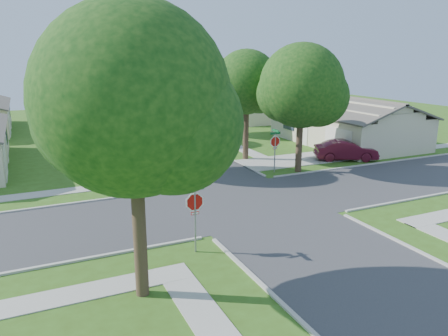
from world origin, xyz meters
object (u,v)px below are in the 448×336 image
at_px(stop_sign_ne, 275,143).
at_px(tree_w_far, 75,75).
at_px(tree_sw_corner, 135,108).
at_px(car_curb_east, 151,126).
at_px(car_curb_west, 95,112).
at_px(tree_ne_corner, 302,90).
at_px(stop_sign_sw, 195,205).
at_px(tree_w_mid, 92,70).
at_px(tree_e_near, 247,85).
at_px(tree_e_mid, 190,71).
at_px(tree_w_near, 119,82).
at_px(tree_e_far, 154,70).
at_px(car_driveway, 346,150).
at_px(house_ne_far, 252,106).
at_px(house_ne_near, 346,126).

bearing_deg(stop_sign_ne, tree_w_far, 107.70).
bearing_deg(tree_sw_corner, car_curb_east, 74.18).
height_order(car_curb_east, car_curb_west, car_curb_east).
bearing_deg(tree_ne_corner, car_curb_east, 104.98).
height_order(stop_sign_ne, tree_ne_corner, tree_ne_corner).
height_order(stop_sign_ne, car_curb_east, stop_sign_ne).
relative_size(stop_sign_ne, car_curb_west, 0.69).
bearing_deg(tree_sw_corner, stop_sign_sw, 39.97).
bearing_deg(tree_w_mid, tree_e_near, -51.95).
relative_size(stop_sign_ne, tree_e_mid, 0.32).
bearing_deg(tree_w_far, tree_ne_corner, -69.72).
relative_size(tree_e_mid, tree_w_far, 1.15).
bearing_deg(tree_e_mid, tree_sw_corner, -113.53).
bearing_deg(tree_sw_corner, tree_w_near, 80.10).
height_order(tree_e_mid, tree_e_far, tree_e_mid).
height_order(tree_e_near, tree_sw_corner, tree_sw_corner).
relative_size(stop_sign_sw, car_curb_west, 0.69).
bearing_deg(tree_sw_corner, car_driveway, 33.42).
xyz_separation_m(tree_e_far, house_ne_far, (11.24, -5.01, -4.46)).
bearing_deg(tree_ne_corner, house_ne_far, 68.77).
relative_size(tree_ne_corner, house_ne_near, 0.64).
height_order(tree_w_mid, house_ne_far, tree_w_mid).
relative_size(tree_sw_corner, house_ne_near, 0.70).
bearing_deg(car_curb_west, tree_ne_corner, 101.95).
bearing_deg(stop_sign_sw, car_curb_west, 86.64).
bearing_deg(car_driveway, tree_e_near, 86.87).
distance_m(tree_w_far, tree_ne_corner, 31.77).
relative_size(stop_sign_ne, tree_w_near, 0.33).
distance_m(tree_w_mid, tree_sw_corner, 28.14).
xyz_separation_m(tree_e_mid, house_ne_far, (11.23, 7.99, -4.74)).
bearing_deg(stop_sign_ne, tree_sw_corner, -136.06).
bearing_deg(tree_w_mid, tree_sw_corner, -95.70).
height_order(tree_sw_corner, car_curb_west, tree_sw_corner).
bearing_deg(car_curb_west, house_ne_near, 121.69).
distance_m(stop_sign_ne, tree_e_near, 5.62).
bearing_deg(tree_w_near, tree_e_far, 69.40).
bearing_deg(tree_e_near, tree_w_far, 110.61).
distance_m(house_ne_far, car_curb_east, 15.80).
bearing_deg(house_ne_far, tree_ne_corner, -111.23).
height_order(tree_w_near, car_curb_west, tree_w_near).
relative_size(tree_w_mid, car_curb_east, 2.20).
distance_m(tree_sw_corner, car_curb_west, 45.66).
xyz_separation_m(car_curb_east, car_curb_west, (-3.39, 14.53, -0.11)).
xyz_separation_m(stop_sign_sw, tree_w_far, (0.05, 38.71, 3.48)).
height_order(stop_sign_ne, tree_w_near, tree_w_near).
bearing_deg(tree_e_far, tree_w_mid, -125.85).
height_order(tree_e_mid, tree_ne_corner, tree_e_mid).
relative_size(stop_sign_sw, stop_sign_ne, 1.00).
relative_size(tree_sw_corner, house_ne_far, 0.70).
height_order(stop_sign_ne, tree_sw_corner, tree_sw_corner).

